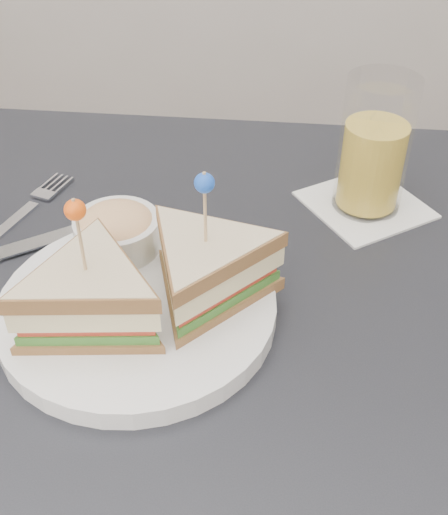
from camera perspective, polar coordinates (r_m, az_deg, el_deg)
table at (r=0.72m, az=-0.89°, el=-8.29°), size 0.80×0.80×0.75m
plate_meal at (r=0.62m, az=-7.15°, el=-2.21°), size 0.36×0.36×0.16m
cutlery_fork at (r=0.82m, az=-17.19°, el=3.95°), size 0.08×0.19×0.01m
drink_set at (r=0.78m, az=13.06°, el=8.93°), size 0.18×0.18×0.17m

